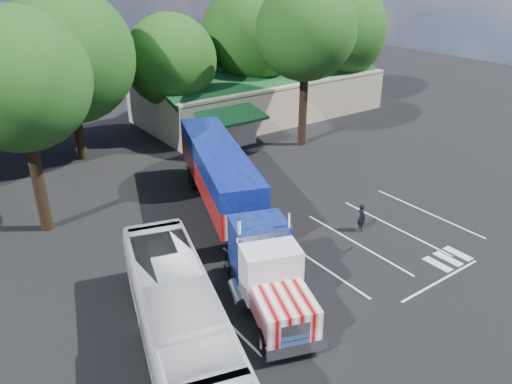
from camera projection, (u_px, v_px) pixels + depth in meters
ground at (249, 218)px, 30.90m from camera, size 120.00×120.00×0.00m
event_hall at (259, 94)px, 50.31m from camera, size 24.20×14.12×5.55m
tree_row_c at (67, 57)px, 36.73m from camera, size 10.00×10.00×13.05m
tree_row_d at (171, 61)px, 43.07m from camera, size 8.00×8.00×10.60m
tree_row_e at (252, 34)px, 47.56m from camera, size 9.60×9.60×12.90m
tree_row_f at (336, 30)px, 52.10m from camera, size 10.40×10.40×13.00m
tree_near_left at (18, 81)px, 26.00m from camera, size 7.60×7.60×12.65m
tree_near_right at (306, 30)px, 39.21m from camera, size 8.00×8.00×13.50m
semi_truck at (229, 191)px, 28.73m from camera, size 9.36×20.46×4.36m
woman at (361, 217)px, 29.22m from camera, size 0.55×0.71×1.72m
bicycle at (226, 177)px, 35.70m from camera, size 1.10×1.69×0.84m
tour_bus at (180, 321)px, 19.56m from camera, size 6.09×12.59×3.42m
silver_sedan at (237, 127)px, 45.41m from camera, size 4.13×2.00×1.30m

